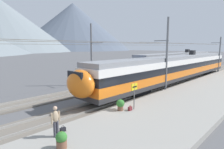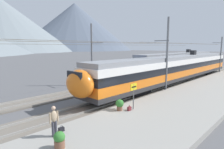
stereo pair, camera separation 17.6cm
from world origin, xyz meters
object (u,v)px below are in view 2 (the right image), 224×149
Objects in this scene: catenary_mast_mid at (166,54)px; catenary_mast_east at (220,54)px; train_near_platform at (177,67)px; platform_sign at (134,90)px; handbag_near_sign at (129,109)px; potted_plant_by_shelter at (120,104)px; catenary_mast_far_side at (92,54)px; potted_plant_platform_edge at (59,139)px; passenger_walking at (54,120)px; train_far_track at (178,61)px; handbag_beside_passenger at (61,129)px.

catenary_mast_mid reaches higher than catenary_mast_east.
catenary_mast_mid reaches higher than train_near_platform.
handbag_near_sign is at bearing 176.43° from platform_sign.
catenary_mast_east reaches higher than potted_plant_by_shelter.
catenary_mast_far_side is 117.95× the size of handbag_near_sign.
potted_plant_platform_edge is (-11.73, -11.45, -3.35)m from catenary_mast_far_side.
catenary_mast_far_side is at bearing 63.22° from handbag_near_sign.
passenger_walking is 2.04× the size of potted_plant_platform_edge.
catenary_mast_east reaches higher than train_far_track.
train_near_platform is at bearing 10.26° from potted_plant_by_shelter.
train_near_platform is 97.27× the size of handbag_beside_passenger.
catenary_mast_far_side is 57.56× the size of potted_plant_by_shelter.
train_far_track reaches higher than handbag_beside_passenger.
catenary_mast_east is 24.67× the size of platform_sign.
train_near_platform is 1.17× the size of train_far_track.
catenary_mast_mid reaches higher than passenger_walking.
passenger_walking is at bearing 177.19° from platform_sign.
train_far_track reaches higher than passenger_walking.
potted_plant_platform_edge is at bearing -175.52° from catenary_mast_east.
handbag_near_sign is (-30.49, -1.94, -3.19)m from catenary_mast_east.
catenary_mast_far_side is at bearing 42.11° from passenger_walking.
potted_plant_platform_edge is at bearing -165.91° from potted_plant_by_shelter.
catenary_mast_east is 26.61m from catenary_mast_far_side.
train_far_track is 28.48m from potted_plant_by_shelter.
catenary_mast_mid is 15.31m from passenger_walking.
platform_sign is at bearing -176.25° from catenary_mast_east.
train_near_platform is at bearing 7.73° from handbag_beside_passenger.
train_far_track is at bearing 16.51° from potted_plant_by_shelter.
catenary_mast_far_side is 24.67× the size of platform_sign.
catenary_mast_east is 36.60m from passenger_walking.
catenary_mast_east reaches higher than potted_plant_platform_edge.
handbag_beside_passenger is 0.42× the size of potted_plant_by_shelter.
train_far_track is at bearing -5.00° from catenary_mast_far_side.
handbag_beside_passenger is (-20.25, -2.75, -1.72)m from train_near_platform.
potted_plant_by_shelter is at bearing -0.23° from handbag_beside_passenger.
catenary_mast_mid is (-17.84, -6.70, 2.10)m from train_far_track.
train_far_track reaches higher than potted_plant_platform_edge.
catenary_mast_mid is 14.92m from handbag_beside_passenger.
handbag_near_sign is at bearing -162.15° from train_far_track.
handbag_near_sign is (-0.45, 0.03, -1.33)m from platform_sign.
catenary_mast_mid is at bearing 5.41° from handbag_beside_passenger.
passenger_walking is (-14.93, -1.63, -2.99)m from catenary_mast_mid.
handbag_near_sign is at bearing -167.41° from train_near_platform.
train_far_track is at bearing 17.85° from handbag_near_sign.
catenary_mast_far_side is 15.08m from handbag_beside_passenger.
passenger_walking is (-11.30, -10.21, -2.85)m from catenary_mast_far_side.
potted_plant_platform_edge is (-0.43, -1.24, -0.50)m from passenger_walking.
catenary_mast_east is at bearing 3.64° from handbag_near_sign.
train_near_platform is at bearing 12.59° from handbag_near_sign.
potted_plant_platform_edge is at bearing -169.42° from catenary_mast_mid.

